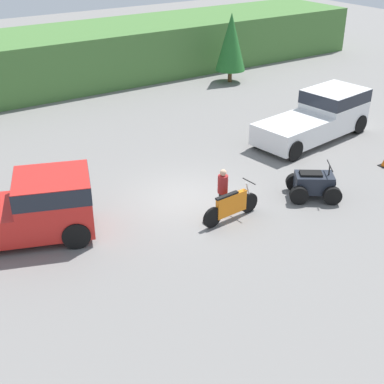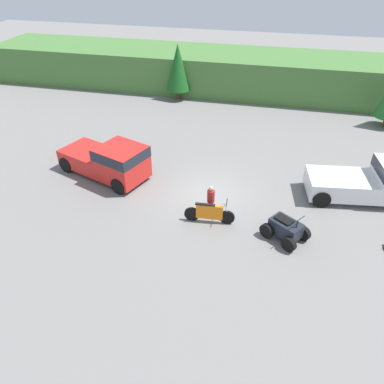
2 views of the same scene
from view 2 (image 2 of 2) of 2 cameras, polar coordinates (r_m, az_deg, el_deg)
ground_plane at (r=18.94m, az=2.48°, el=-0.57°), size 80.00×80.00×0.00m
hillside_backdrop at (r=32.76m, az=8.28°, el=17.53°), size 44.00×6.00×3.01m
tree_left at (r=30.35m, az=-2.14°, el=18.46°), size 1.88×1.88×4.26m
pickup_truck_red at (r=20.37m, az=-12.36°, el=4.79°), size 5.43×3.70×1.99m
pickup_truck_second at (r=20.39m, az=26.99°, el=1.58°), size 6.03×2.93×1.99m
dirt_bike at (r=16.97m, az=2.68°, el=-3.22°), size 2.31×0.60×1.19m
quad_atv at (r=16.58m, az=14.04°, el=-5.49°), size 2.19×2.06×1.26m
rider_person at (r=17.09m, az=2.88°, el=-1.25°), size 0.40×0.40×1.66m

